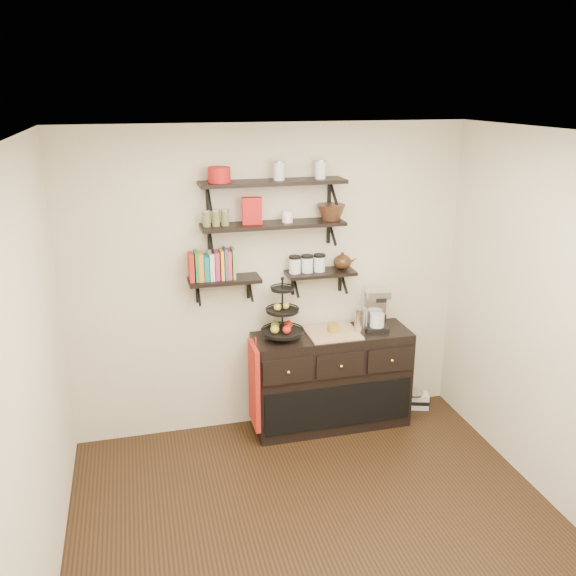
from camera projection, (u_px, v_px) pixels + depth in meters
The scene contains 22 objects.
floor at pixel (329, 546), 4.14m from camera, with size 3.50×3.50×0.00m, color black.
ceiling at pixel (340, 138), 3.29m from camera, with size 3.50×3.50×0.02m, color white.
back_wall at pixel (270, 282), 5.32m from camera, with size 3.50×0.02×2.70m, color beige.
left_wall at pixel (28, 400), 3.30m from camera, with size 0.02×3.50×2.70m, color beige.
shelf_top at pixel (273, 183), 4.93m from camera, with size 1.20×0.27×0.23m.
shelf_mid at pixel (273, 225), 5.04m from camera, with size 1.20×0.27×0.23m.
shelf_low_left at pixel (224, 281), 5.09m from camera, with size 0.60×0.25×0.23m.
shelf_low_right at pixel (320, 273), 5.29m from camera, with size 0.60×0.25×0.23m.
cookbooks at pixel (213, 266), 5.03m from camera, with size 0.36×0.15×0.26m.
glass_canisters at pixel (307, 265), 5.23m from camera, with size 0.32×0.10×0.13m.
sideboard at pixel (331, 379), 5.51m from camera, with size 1.40×0.50×0.92m.
fruit_stand at pixel (283, 318), 5.21m from camera, with size 0.36×0.36×0.53m.
candle at pixel (333, 328), 5.35m from camera, with size 0.08×0.08×0.08m, color olive.
coffee_maker at pixel (376, 310), 5.43m from camera, with size 0.23×0.23×0.38m.
thermal_carafe at pixel (361, 320), 5.38m from camera, with size 0.11×0.11×0.22m, color silver.
apron at pixel (254, 386), 5.22m from camera, with size 0.04×0.32×0.75m, color #A91212.
radio at pixel (414, 400), 5.91m from camera, with size 0.30×0.23×0.17m.
recipe_box at pixel (252, 211), 4.95m from camera, with size 0.16×0.06×0.22m, color #B01514.
walnut_bowl at pixel (331, 212), 5.13m from camera, with size 0.24×0.24×0.13m, color black, non-canonical shape.
ramekins at pixel (287, 216), 5.04m from camera, with size 0.09×0.09×0.10m, color white.
teapot at pixel (342, 261), 5.31m from camera, with size 0.21×0.16×0.16m, color #331D0F, non-canonical shape.
red_pot at pixel (219, 175), 4.80m from camera, with size 0.18×0.18×0.12m, color #B01514.
Camera 1 is at (-1.12, -3.20, 2.96)m, focal length 38.00 mm.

